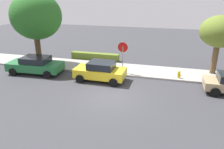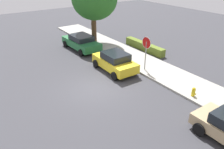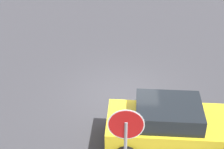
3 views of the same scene
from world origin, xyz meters
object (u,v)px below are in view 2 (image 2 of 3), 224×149
object	(u,v)px
parked_car_yellow	(115,62)
fire_hydrant	(193,93)
parked_car_green	(81,42)
stop_sign	(146,48)

from	to	relation	value
parked_car_yellow	fire_hydrant	world-z (taller)	parked_car_yellow
parked_car_yellow	parked_car_green	xyz separation A→B (m)	(-5.74, 0.13, -0.02)
parked_car_green	fire_hydrant	size ratio (longest dim) A/B	6.43
parked_car_yellow	fire_hydrant	bearing A→B (deg)	16.29
stop_sign	fire_hydrant	xyz separation A→B (m)	(4.54, -0.15, -1.53)
parked_car_yellow	fire_hydrant	xyz separation A→B (m)	(5.88, 1.72, -0.41)
stop_sign	parked_car_yellow	bearing A→B (deg)	-125.48
parked_car_green	stop_sign	bearing A→B (deg)	13.82
stop_sign	parked_car_green	bearing A→B (deg)	-166.18
parked_car_yellow	parked_car_green	world-z (taller)	parked_car_yellow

